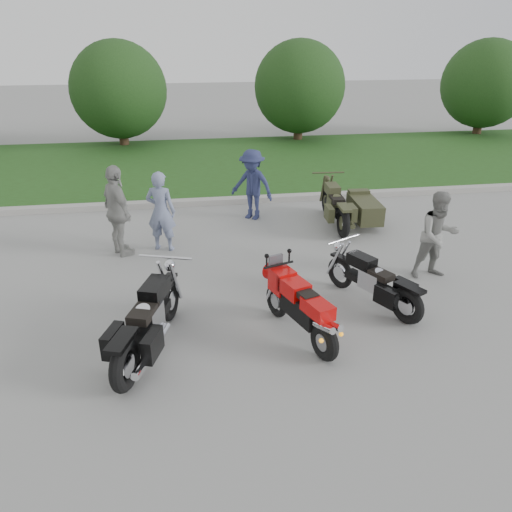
{
  "coord_description": "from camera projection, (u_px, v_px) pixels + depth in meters",
  "views": [
    {
      "loc": [
        -0.9,
        -6.78,
        4.26
      ],
      "look_at": [
        0.27,
        0.74,
        0.8
      ],
      "focal_mm": 35.0,
      "sensor_mm": 36.0,
      "label": 1
    }
  ],
  "objects": [
    {
      "name": "tree_mid_right",
      "position": [
        300.0,
        87.0,
        19.79
      ],
      "size": [
        3.6,
        3.6,
        4.0
      ],
      "color": "#3F2B1C",
      "rests_on": "ground"
    },
    {
      "name": "cruiser_sidecar",
      "position": [
        353.0,
        208.0,
        11.76
      ],
      "size": [
        1.19,
        2.32,
        0.89
      ],
      "rotation": [
        0.0,
        0.0,
        -0.05
      ],
      "color": "black",
      "rests_on": "ground"
    },
    {
      "name": "person_stripe",
      "position": [
        161.0,
        211.0,
        10.29
      ],
      "size": [
        0.71,
        0.58,
        1.69
      ],
      "primitive_type": "imported",
      "rotation": [
        0.0,
        0.0,
        2.82
      ],
      "color": "gray",
      "rests_on": "ground"
    },
    {
      "name": "ground",
      "position": [
        247.0,
        321.0,
        7.99
      ],
      "size": [
        80.0,
        80.0,
        0.0
      ],
      "primitive_type": "plane",
      "color": "gray",
      "rests_on": "ground"
    },
    {
      "name": "person_grey",
      "position": [
        438.0,
        236.0,
        9.12
      ],
      "size": [
        0.84,
        0.68,
        1.65
      ],
      "primitive_type": "imported",
      "rotation": [
        0.0,
        0.0,
        0.06
      ],
      "color": "gray",
      "rests_on": "ground"
    },
    {
      "name": "person_back",
      "position": [
        118.0,
        211.0,
        10.0
      ],
      "size": [
        0.93,
        1.18,
        1.88
      ],
      "primitive_type": "imported",
      "rotation": [
        0.0,
        0.0,
        2.07
      ],
      "color": "gray",
      "rests_on": "ground"
    },
    {
      "name": "curb",
      "position": [
        216.0,
        201.0,
        13.36
      ],
      "size": [
        60.0,
        0.3,
        0.15
      ],
      "primitive_type": "cube",
      "color": "#A09D96",
      "rests_on": "ground"
    },
    {
      "name": "sportbike_red",
      "position": [
        301.0,
        307.0,
        7.37
      ],
      "size": [
        0.79,
        1.83,
        0.9
      ],
      "rotation": [
        0.0,
        0.0,
        0.34
      ],
      "color": "black",
      "rests_on": "ground"
    },
    {
      "name": "person_denim",
      "position": [
        252.0,
        185.0,
        12.02
      ],
      "size": [
        1.26,
        1.17,
        1.7
      ],
      "primitive_type": "imported",
      "rotation": [
        0.0,
        0.0,
        -0.65
      ],
      "color": "navy",
      "rests_on": "ground"
    },
    {
      "name": "cruiser_left",
      "position": [
        147.0,
        325.0,
        7.0
      ],
      "size": [
        0.93,
        2.35,
        0.94
      ],
      "rotation": [
        0.0,
        0.0,
        -0.33
      ],
      "color": "black",
      "rests_on": "ground"
    },
    {
      "name": "tree_mid_left",
      "position": [
        119.0,
        90.0,
        18.81
      ],
      "size": [
        3.6,
        3.6,
        4.0
      ],
      "color": "#3F2B1C",
      "rests_on": "ground"
    },
    {
      "name": "cruiser_right",
      "position": [
        376.0,
        284.0,
        8.28
      ],
      "size": [
        1.07,
        1.91,
        0.8
      ],
      "rotation": [
        0.0,
        0.0,
        0.47
      ],
      "color": "black",
      "rests_on": "ground"
    },
    {
      "name": "grass_strip",
      "position": [
        206.0,
        164.0,
        17.09
      ],
      "size": [
        60.0,
        8.0,
        0.14
      ],
      "primitive_type": "cube",
      "color": "#286121",
      "rests_on": "ground"
    },
    {
      "name": "tree_far_right",
      "position": [
        485.0,
        84.0,
        20.91
      ],
      "size": [
        3.6,
        3.6,
        4.0
      ],
      "color": "#3F2B1C",
      "rests_on": "ground"
    }
  ]
}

